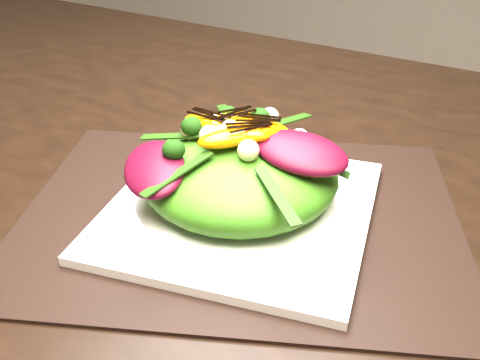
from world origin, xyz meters
The scene contains 10 objects.
dining_table centered at (0.00, 0.00, 0.73)m, with size 1.60×0.90×0.75m, color black.
placemat centered at (0.31, -0.14, 0.75)m, with size 0.46×0.35×0.00m, color black.
plate_base centered at (0.31, -0.14, 0.76)m, with size 0.27×0.27×0.01m, color white.
salad_bowl centered at (0.31, -0.14, 0.77)m, with size 0.22×0.22×0.02m, color white.
lettuce_mound centered at (0.31, -0.14, 0.80)m, with size 0.20×0.20×0.07m, color #3B7716.
radicchio_leaf centered at (0.38, -0.12, 0.84)m, with size 0.09×0.06×0.02m, color #400616.
orange_segment centered at (0.30, -0.12, 0.84)m, with size 0.06×0.03×0.02m, color orange.
broccoli_floret centered at (0.24, -0.10, 0.84)m, with size 0.03×0.03×0.03m, color black.
macadamia_nut centered at (0.34, -0.17, 0.84)m, with size 0.02×0.02×0.02m, color beige.
balsamic_drizzle centered at (0.30, -0.12, 0.85)m, with size 0.04×0.00×0.00m, color black.
Camera 1 is at (0.56, -0.56, 1.10)m, focal length 42.00 mm.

